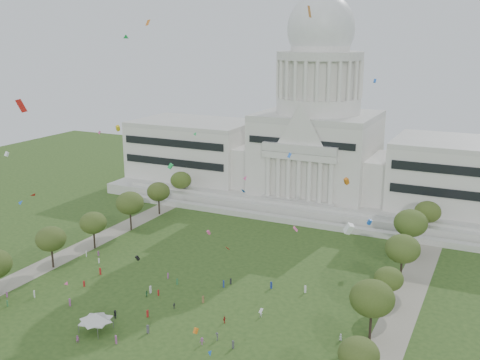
{
  "coord_description": "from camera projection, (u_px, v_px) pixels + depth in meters",
  "views": [
    {
      "loc": [
        65.81,
        -91.98,
        63.57
      ],
      "look_at": [
        0.0,
        45.0,
        24.0
      ],
      "focal_mm": 42.0,
      "sensor_mm": 36.0,
      "label": 1
    }
  ],
  "objects": [
    {
      "name": "row_tree_r_5",
      "position": [
        411.0,
        223.0,
        164.34
      ],
      "size": [
        9.82,
        9.82,
        13.96
      ],
      "color": "black",
      "rests_on": "ground"
    },
    {
      "name": "distant_crowd",
      "position": [
        147.0,
        292.0,
        140.59
      ],
      "size": [
        66.75,
        40.94,
        1.93
      ],
      "color": "#994C8C",
      "rests_on": "ground"
    },
    {
      "name": "row_tree_r_1",
      "position": [
        359.0,
        355.0,
        101.01
      ],
      "size": [
        7.58,
        7.58,
        10.78
      ],
      "color": "black",
      "rests_on": "ground"
    },
    {
      "name": "person_9",
      "position": [
        202.0,
        341.0,
        118.26
      ],
      "size": [
        1.22,
        1.05,
        1.68
      ],
      "primitive_type": "imported",
      "rotation": [
        0.0,
        0.0,
        0.56
      ],
      "color": "#994C8C",
      "rests_on": "ground"
    },
    {
      "name": "row_tree_l_3",
      "position": [
        93.0,
        223.0,
        169.83
      ],
      "size": [
        8.12,
        8.12,
        11.55
      ],
      "color": "black",
      "rests_on": "ground"
    },
    {
      "name": "person_10",
      "position": [
        224.0,
        320.0,
        127.18
      ],
      "size": [
        0.66,
        1.03,
        1.65
      ],
      "primitive_type": "imported",
      "rotation": [
        0.0,
        0.0,
        1.43
      ],
      "color": "#B21E1E",
      "rests_on": "ground"
    },
    {
      "name": "kite_swarm",
      "position": [
        187.0,
        185.0,
        123.03
      ],
      "size": [
        90.69,
        98.94,
        64.98
      ],
      "color": "blue",
      "rests_on": "ground"
    },
    {
      "name": "path_left",
      "position": [
        76.0,
        250.0,
        170.11
      ],
      "size": [
        8.0,
        160.0,
        0.04
      ],
      "primitive_type": "cube",
      "color": "gray",
      "rests_on": "ground"
    },
    {
      "name": "person_0",
      "position": [
        341.0,
        337.0,
        119.9
      ],
      "size": [
        0.92,
        0.82,
        1.58
      ],
      "primitive_type": "imported",
      "rotation": [
        0.0,
        0.0,
        5.76
      ],
      "color": "silver",
      "rests_on": "ground"
    },
    {
      "name": "row_tree_l_6",
      "position": [
        181.0,
        180.0,
        219.14
      ],
      "size": [
        8.19,
        8.19,
        11.64
      ],
      "color": "black",
      "rests_on": "ground"
    },
    {
      "name": "event_tent",
      "position": [
        96.0,
        317.0,
        123.21
      ],
      "size": [
        9.54,
        9.54,
        4.43
      ],
      "color": "#4C4C4C",
      "rests_on": "ground"
    },
    {
      "name": "person_3",
      "position": [
        217.0,
        336.0,
        119.98
      ],
      "size": [
        1.23,
        1.28,
        1.82
      ],
      "primitive_type": "imported",
      "rotation": [
        0.0,
        0.0,
        5.43
      ],
      "color": "#4C4C51",
      "rests_on": "ground"
    },
    {
      "name": "row_tree_l_2",
      "position": [
        51.0,
        239.0,
        155.66
      ],
      "size": [
        8.42,
        8.42,
        11.97
      ],
      "color": "black",
      "rests_on": "ground"
    },
    {
      "name": "capitol",
      "position": [
        317.0,
        144.0,
        217.3
      ],
      "size": [
        160.0,
        64.5,
        91.3
      ],
      "color": "beige",
      "rests_on": "ground"
    },
    {
      "name": "ground",
      "position": [
        152.0,
        331.0,
        123.84
      ],
      "size": [
        400.0,
        400.0,
        0.0
      ],
      "primitive_type": "plane",
      "color": "#2C4A1A",
      "rests_on": "ground"
    },
    {
      "name": "person_2",
      "position": [
        261.0,
        314.0,
        129.82
      ],
      "size": [
        0.82,
        0.87,
        1.53
      ],
      "primitive_type": "imported",
      "rotation": [
        0.0,
        0.0,
        0.9
      ],
      "color": "silver",
      "rests_on": "ground"
    },
    {
      "name": "person_5",
      "position": [
        115.0,
        314.0,
        129.27
      ],
      "size": [
        1.76,
        1.96,
        2.05
      ],
      "primitive_type": "imported",
      "rotation": [
        0.0,
        0.0,
        2.23
      ],
      "color": "#26262B",
      "rests_on": "ground"
    },
    {
      "name": "row_tree_r_4",
      "position": [
        403.0,
        249.0,
        146.39
      ],
      "size": [
        9.19,
        9.19,
        13.06
      ],
      "color": "black",
      "rests_on": "ground"
    },
    {
      "name": "row_tree_r_3",
      "position": [
        389.0,
        279.0,
        133.52
      ],
      "size": [
        7.01,
        7.01,
        9.98
      ],
      "color": "black",
      "rests_on": "ground"
    },
    {
      "name": "path_right",
      "position": [
        399.0,
        317.0,
        129.88
      ],
      "size": [
        8.0,
        160.0,
        0.04
      ],
      "primitive_type": "cube",
      "color": "gray",
      "rests_on": "ground"
    },
    {
      "name": "person_7",
      "position": [
        77.0,
        339.0,
        118.95
      ],
      "size": [
        0.82,
        0.8,
        1.82
      ],
      "primitive_type": "imported",
      "rotation": [
        0.0,
        0.0,
        3.85
      ],
      "color": "#994C8C",
      "rests_on": "ground"
    },
    {
      "name": "row_tree_r_6",
      "position": [
        428.0,
        212.0,
        179.3
      ],
      "size": [
        8.42,
        8.42,
        11.97
      ],
      "color": "black",
      "rests_on": "ground"
    },
    {
      "name": "row_tree_r_2",
      "position": [
        372.0,
        298.0,
        118.1
      ],
      "size": [
        9.55,
        9.55,
        13.58
      ],
      "color": "black",
      "rests_on": "ground"
    },
    {
      "name": "row_tree_l_4",
      "position": [
        130.0,
        203.0,
        185.67
      ],
      "size": [
        9.29,
        9.29,
        13.21
      ],
      "color": "black",
      "rests_on": "ground"
    },
    {
      "name": "row_tree_l_5",
      "position": [
        158.0,
        192.0,
        202.6
      ],
      "size": [
        8.33,
        8.33,
        11.85
      ],
      "color": "black",
      "rests_on": "ground"
    },
    {
      "name": "person_8",
      "position": [
        147.0,
        294.0,
        140.01
      ],
      "size": [
        0.9,
        0.76,
        1.59
      ],
      "primitive_type": "imported",
      "rotation": [
        0.0,
        0.0,
        2.7
      ],
      "color": "#33723F",
      "rests_on": "ground"
    },
    {
      "name": "person_4",
      "position": [
        174.0,
        305.0,
        134.01
      ],
      "size": [
        0.7,
        0.99,
        1.52
      ],
      "primitive_type": "imported",
      "rotation": [
        0.0,
        0.0,
        4.45
      ],
      "color": "#4C4C51",
      "rests_on": "ground"
    }
  ]
}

